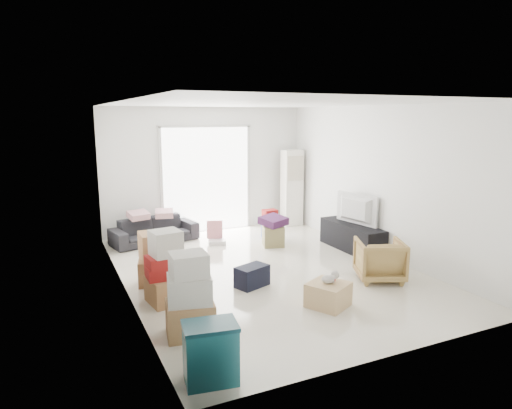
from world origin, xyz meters
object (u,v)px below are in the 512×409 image
object	(u,v)px
television	(353,221)
tv_console	(352,237)
kids_table	(270,218)
storage_bins	(211,353)
wood_crate	(328,295)
sofa	(154,226)
ac_tower	(292,188)
armchair	(380,258)
ottoman	(273,236)

from	to	relation	value
television	tv_console	bearing A→B (deg)	-0.00
tv_console	kids_table	xyz separation A→B (m)	(-1.04, 1.41, 0.18)
storage_bins	wood_crate	world-z (taller)	storage_bins
storage_bins	wood_crate	bearing A→B (deg)	26.73
sofa	kids_table	bearing A→B (deg)	-28.40
ac_tower	television	xyz separation A→B (m)	(0.05, -2.25, -0.31)
sofa	wood_crate	bearing A→B (deg)	-82.57
armchair	sofa	bearing A→B (deg)	-28.65
television	ottoman	world-z (taller)	television
kids_table	ac_tower	bearing A→B (deg)	40.39
ac_tower	tv_console	xyz separation A→B (m)	(0.05, -2.25, -0.62)
ac_tower	wood_crate	size ratio (longest dim) A/B	3.62
ottoman	kids_table	world-z (taller)	kids_table
tv_console	kids_table	bearing A→B (deg)	126.22
sofa	storage_bins	size ratio (longest dim) A/B	2.87
storage_bins	television	bearing A→B (deg)	37.87
storage_bins	tv_console	bearing A→B (deg)	37.87
ac_tower	sofa	distance (m)	3.29
kids_table	wood_crate	world-z (taller)	kids_table
storage_bins	kids_table	xyz separation A→B (m)	(2.86, 4.45, 0.13)
armchair	kids_table	xyz separation A→B (m)	(-0.44, 2.92, 0.08)
television	kids_table	xyz separation A→B (m)	(-1.04, 1.41, -0.14)
wood_crate	armchair	bearing A→B (deg)	21.70
television	ottoman	bearing A→B (deg)	44.64
ac_tower	kids_table	size ratio (longest dim) A/B	2.89
storage_bins	ottoman	xyz separation A→B (m)	(2.67, 3.91, -0.10)
tv_console	ac_tower	bearing A→B (deg)	91.27
television	ottoman	xyz separation A→B (m)	(-1.23, 0.88, -0.37)
armchair	kids_table	distance (m)	2.95
sofa	storage_bins	distance (m)	5.17
tv_console	armchair	size ratio (longest dim) A/B	2.14
tv_console	ottoman	xyz separation A→B (m)	(-1.23, 0.88, -0.05)
ac_tower	television	bearing A→B (deg)	-88.73
sofa	wood_crate	xyz separation A→B (m)	(1.40, -4.12, -0.17)
sofa	armchair	distance (m)	4.50
ac_tower	armchair	world-z (taller)	ac_tower
ottoman	armchair	bearing A→B (deg)	-75.10
television	wood_crate	distance (m)	2.79
ac_tower	sofa	size ratio (longest dim) A/B	1.03
armchair	storage_bins	distance (m)	3.64
ottoman	tv_console	bearing A→B (deg)	-35.42
sofa	storage_bins	world-z (taller)	sofa
tv_console	armchair	distance (m)	1.62
armchair	tv_console	bearing A→B (deg)	-87.03
tv_console	sofa	world-z (taller)	sofa
ac_tower	sofa	bearing A→B (deg)	-177.35
ac_tower	wood_crate	distance (m)	4.70
ac_tower	armchair	size ratio (longest dim) A/B	2.48
ac_tower	ottoman	xyz separation A→B (m)	(-1.18, -1.38, -0.68)
television	sofa	world-z (taller)	sofa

